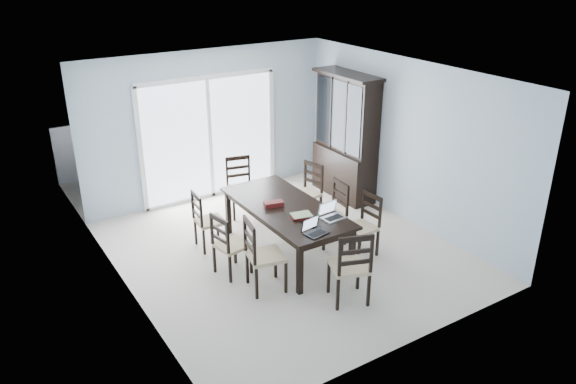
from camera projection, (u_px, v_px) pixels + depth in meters
name	position (u px, v px, depth m)	size (l,w,h in m)	color
floor	(286.00, 252.00, 8.23)	(5.00, 5.00, 0.00)	beige
ceiling	(285.00, 75.00, 7.20)	(5.00, 5.00, 0.00)	white
back_wall	(208.00, 125.00, 9.65)	(4.50, 0.02, 2.60)	#AABCCB
wall_left	(124.00, 206.00, 6.61)	(0.02, 5.00, 2.60)	#AABCCB
wall_right	(406.00, 142.00, 8.83)	(0.02, 5.00, 2.60)	#AABCCB
balcony	(191.00, 180.00, 10.97)	(4.50, 2.00, 0.10)	gray
railing	(169.00, 137.00, 11.50)	(4.50, 0.06, 1.10)	#99999E
dining_table	(286.00, 211.00, 7.97)	(1.00, 2.20, 0.75)	black
china_hutch	(346.00, 138.00, 9.77)	(0.50, 1.38, 2.20)	black
sliding_door	(210.00, 138.00, 9.72)	(2.52, 0.05, 2.18)	silver
chair_left_near	(258.00, 248.00, 7.10)	(0.53, 0.52, 1.16)	black
chair_left_mid	(226.00, 239.00, 7.44)	(0.47, 0.46, 1.05)	black
chair_left_far	(204.00, 215.00, 8.14)	(0.43, 0.42, 1.04)	black
chair_right_near	(366.00, 218.00, 8.01)	(0.43, 0.42, 1.05)	black
chair_right_mid	(334.00, 206.00, 8.34)	(0.46, 0.44, 1.10)	black
chair_right_far	(309.00, 185.00, 9.08)	(0.50, 0.49, 1.08)	black
chair_end_near	(352.00, 261.00, 6.80)	(0.57, 0.57, 1.17)	black
chair_end_far	(240.00, 179.00, 9.27)	(0.50, 0.51, 1.12)	black
laptop_dark	(317.00, 231.00, 7.13)	(0.32, 0.25, 0.20)	black
laptop_silver	(333.00, 215.00, 7.54)	(0.33, 0.24, 0.21)	#BCBCBE
book_stack	(301.00, 216.00, 7.58)	(0.32, 0.26, 0.04)	maroon
cell_phone	(316.00, 227.00, 7.32)	(0.12, 0.05, 0.01)	black
game_box	(274.00, 204.00, 7.92)	(0.27, 0.14, 0.07)	#430D0D
hot_tub	(178.00, 157.00, 10.56)	(1.93, 1.73, 0.97)	brown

